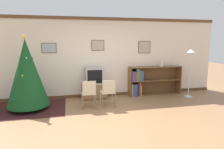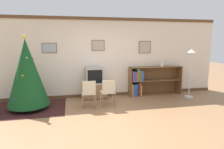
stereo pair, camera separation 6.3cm
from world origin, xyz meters
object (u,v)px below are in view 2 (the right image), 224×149
object	(u,v)px
television	(94,76)
standing_lamp	(191,61)
tv_console	(94,91)
vase	(162,63)
bookshelf	(146,82)
christmas_tree	(27,73)
folding_chair_right	(108,91)
folding_chair_left	(89,92)

from	to	relation	value
television	standing_lamp	xyz separation A→B (m)	(3.22, -0.50, 0.48)
tv_console	standing_lamp	bearing A→B (deg)	-8.91
tv_console	vase	size ratio (longest dim) A/B	3.28
bookshelf	vase	xyz separation A→B (m)	(0.59, -0.01, 0.66)
christmas_tree	folding_chair_right	distance (m)	2.33
vase	standing_lamp	world-z (taller)	standing_lamp
christmas_tree	tv_console	world-z (taller)	christmas_tree
folding_chair_right	folding_chair_left	bearing A→B (deg)	180.00
tv_console	television	world-z (taller)	television
bookshelf	vase	bearing A→B (deg)	-1.39
folding_chair_left	vase	xyz separation A→B (m)	(2.72, 1.04, 0.67)
christmas_tree	standing_lamp	distance (m)	5.18
folding_chair_left	television	bearing A→B (deg)	74.11
christmas_tree	tv_console	size ratio (longest dim) A/B	2.54
tv_console	folding_chair_right	xyz separation A→B (m)	(0.28, -0.99, 0.22)
bookshelf	vase	size ratio (longest dim) A/B	7.70
folding_chair_left	vase	bearing A→B (deg)	20.88
tv_console	folding_chair_right	distance (m)	1.05
tv_console	folding_chair_left	world-z (taller)	folding_chair_left
folding_chair_right	standing_lamp	xyz separation A→B (m)	(2.94, 0.48, 0.79)
folding_chair_left	standing_lamp	xyz separation A→B (m)	(3.50, 0.48, 0.79)
christmas_tree	tv_console	xyz separation A→B (m)	(1.95, 0.64, -0.78)
christmas_tree	vase	xyz separation A→B (m)	(4.39, 0.69, 0.11)
christmas_tree	folding_chair_right	size ratio (longest dim) A/B	2.53
standing_lamp	folding_chair_right	bearing A→B (deg)	-170.66
folding_chair_left	standing_lamp	size ratio (longest dim) A/B	0.50
vase	folding_chair_left	bearing A→B (deg)	-159.12
folding_chair_right	christmas_tree	bearing A→B (deg)	171.16
folding_chair_right	vase	size ratio (longest dim) A/B	3.30
folding_chair_right	vase	world-z (taller)	vase
tv_console	folding_chair_left	size ratio (longest dim) A/B	0.99
folding_chair_left	standing_lamp	bearing A→B (deg)	7.87
vase	standing_lamp	size ratio (longest dim) A/B	0.15
folding_chair_left	vase	world-z (taller)	vase
tv_console	television	distance (m)	0.53
tv_console	bookshelf	size ratio (longest dim) A/B	0.43
vase	christmas_tree	bearing A→B (deg)	-171.07
bookshelf	vase	world-z (taller)	vase
tv_console	folding_chair_left	distance (m)	1.05
christmas_tree	television	world-z (taller)	christmas_tree
bookshelf	standing_lamp	xyz separation A→B (m)	(1.37, -0.57, 0.78)
television	bookshelf	distance (m)	1.87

